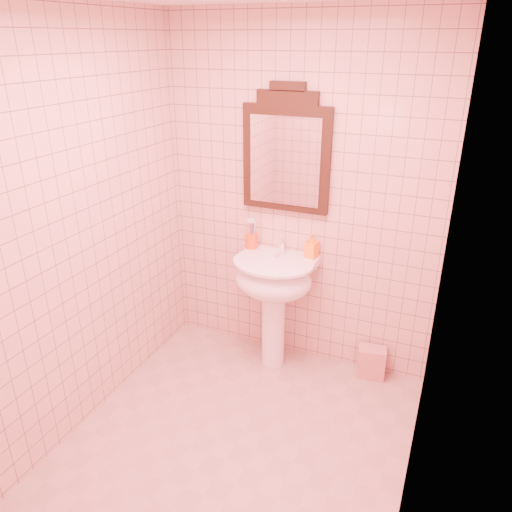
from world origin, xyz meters
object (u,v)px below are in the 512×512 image
at_px(soap_dispenser, 312,246).
at_px(towel, 371,362).
at_px(mirror, 286,153).
at_px(toothbrush_cup, 252,241).
at_px(pedestal_sink, 273,286).

height_order(soap_dispenser, towel, soap_dispenser).
xyz_separation_m(mirror, toothbrush_cup, (-0.24, -0.04, -0.66)).
height_order(pedestal_sink, soap_dispenser, soap_dispenser).
bearing_deg(toothbrush_cup, mirror, 10.22).
bearing_deg(toothbrush_cup, pedestal_sink, -33.35).
xyz_separation_m(pedestal_sink, toothbrush_cup, (-0.24, 0.16, 0.26)).
bearing_deg(pedestal_sink, towel, 10.43).
bearing_deg(towel, pedestal_sink, -169.57).
distance_m(mirror, soap_dispenser, 0.67).
bearing_deg(soap_dispenser, toothbrush_cup, -166.50).
distance_m(soap_dispenser, towel, 0.97).
relative_size(mirror, soap_dispenser, 4.83).
bearing_deg(pedestal_sink, mirror, 90.00).
distance_m(toothbrush_cup, soap_dispenser, 0.46).
xyz_separation_m(pedestal_sink, towel, (0.73, 0.13, -0.54)).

